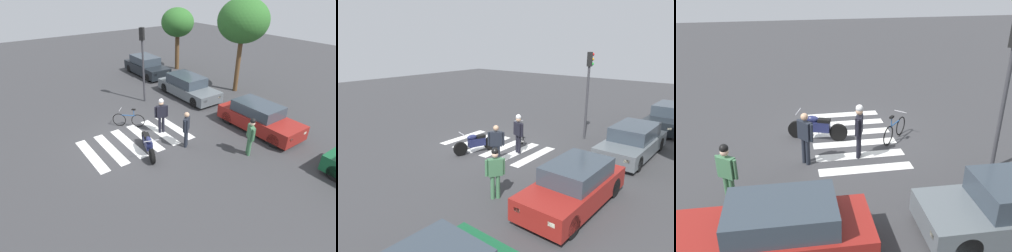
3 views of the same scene
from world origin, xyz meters
The scene contains 11 objects.
ground_plane centered at (0.00, 0.00, 0.00)m, with size 60.00×60.00×0.00m, color #38383A.
police_motorcycle centered at (1.25, -0.12, 0.46)m, with size 2.09×0.95×1.04m.
leaning_bicycle centered at (-1.45, 0.40, 0.39)m, with size 1.19×1.28×1.01m.
officer_on_foot centered at (1.80, 1.58, 0.99)m, with size 0.46×0.56×1.72m.
officer_by_motorcycle centered at (0.07, 1.42, 1.06)m, with size 0.35×0.65×1.82m.
pedestrian_bystander centered at (3.92, 3.37, 1.01)m, with size 0.56×0.43×1.76m.
crosswalk_stripes centered at (0.00, 0.00, 0.00)m, with size 2.95×4.95×0.01m.
car_black_suv centered at (-8.48, 5.87, 0.70)m, with size 4.45×1.82×1.49m.
car_grey_coupe centered at (-2.89, 5.58, 0.66)m, with size 4.59×1.86×1.39m.
car_maroon_wagon centered at (2.73, 5.56, 0.67)m, with size 4.27×1.77×1.40m.
traffic_light_pole centered at (-3.87, 2.86, 2.98)m, with size 0.33×0.36×4.46m.
Camera 2 is at (10.78, 9.38, 5.03)m, focal length 32.88 mm.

